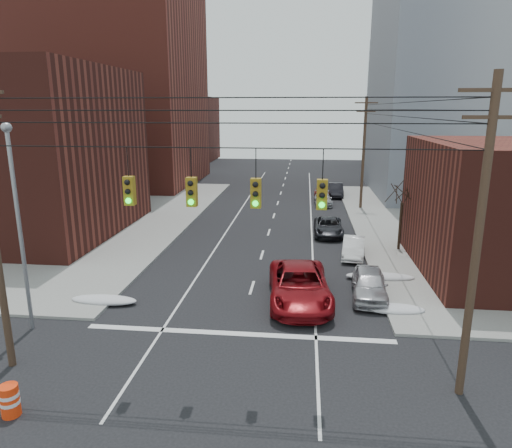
% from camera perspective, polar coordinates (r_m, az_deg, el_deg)
% --- Properties ---
extents(ground, '(160.00, 160.00, 0.00)m').
position_cam_1_polar(ground, '(15.78, -6.07, -24.51)').
color(ground, black).
rests_on(ground, ground).
extents(building_brick_tall, '(24.00, 20.00, 30.00)m').
position_cam_1_polar(building_brick_tall, '(65.92, -18.83, 17.98)').
color(building_brick_tall, maroon).
rests_on(building_brick_tall, ground).
extents(building_brick_far, '(22.00, 18.00, 12.00)m').
position_cam_1_polar(building_brick_far, '(90.78, -12.62, 11.46)').
color(building_brick_far, '#511F18').
rests_on(building_brick_far, ground).
extents(building_office, '(22.00, 20.00, 25.00)m').
position_cam_1_polar(building_office, '(59.25, 26.04, 15.41)').
color(building_office, gray).
rests_on(building_office, ground).
extents(building_glass, '(20.00, 18.00, 22.00)m').
position_cam_1_polar(building_glass, '(84.70, 21.30, 14.07)').
color(building_glass, gray).
rests_on(building_glass, ground).
extents(utility_pole_right, '(2.20, 0.28, 11.00)m').
position_cam_1_polar(utility_pole_right, '(16.55, 26.01, -1.49)').
color(utility_pole_right, '#473323').
rests_on(utility_pole_right, ground).
extents(utility_pole_far, '(2.20, 0.28, 11.00)m').
position_cam_1_polar(utility_pole_far, '(46.53, 13.30, 8.83)').
color(utility_pole_far, '#473323').
rests_on(utility_pole_far, ground).
extents(traffic_signals, '(17.00, 0.42, 2.02)m').
position_cam_1_polar(traffic_signals, '(15.45, -4.11, 4.17)').
color(traffic_signals, black).
rests_on(traffic_signals, ground).
extents(street_light, '(0.44, 0.44, 9.32)m').
position_cam_1_polar(street_light, '(22.24, -27.66, 1.39)').
color(street_light, gray).
rests_on(street_light, ground).
extents(bare_tree, '(2.09, 2.20, 4.93)m').
position_cam_1_polar(bare_tree, '(33.56, 17.61, 0.57)').
color(bare_tree, black).
rests_on(bare_tree, ground).
extents(snow_nw, '(3.50, 1.08, 0.42)m').
position_cam_1_polar(snow_nw, '(25.27, -18.48, -8.99)').
color(snow_nw, silver).
rests_on(snow_nw, ground).
extents(snow_ne, '(3.00, 1.08, 0.42)m').
position_cam_1_polar(snow_ne, '(24.00, 16.87, -10.12)').
color(snow_ne, silver).
rests_on(snow_ne, ground).
extents(snow_east_far, '(4.00, 1.08, 0.42)m').
position_cam_1_polar(snow_east_far, '(28.11, 15.23, -6.37)').
color(snow_east_far, silver).
rests_on(snow_east_far, ground).
extents(red_pickup, '(3.62, 6.90, 1.85)m').
position_cam_1_polar(red_pickup, '(24.05, 5.44, -7.63)').
color(red_pickup, maroon).
rests_on(red_pickup, ground).
extents(parked_car_a, '(2.15, 4.64, 1.54)m').
position_cam_1_polar(parked_car_a, '(25.24, 13.99, -7.31)').
color(parked_car_a, '#ACABB0').
rests_on(parked_car_a, ground).
extents(parked_car_b, '(1.90, 4.18, 1.33)m').
position_cam_1_polar(parked_car_b, '(31.83, 12.10, -2.88)').
color(parked_car_b, white).
rests_on(parked_car_b, ground).
extents(parked_car_c, '(2.26, 4.87, 1.35)m').
position_cam_1_polar(parked_car_c, '(36.94, 9.03, -0.34)').
color(parked_car_c, black).
rests_on(parked_car_c, ground).
extents(parked_car_d, '(1.91, 4.39, 1.26)m').
position_cam_1_polar(parked_car_d, '(48.47, 8.39, 3.10)').
color(parked_car_d, '#9D9EA2').
rests_on(parked_car_d, ground).
extents(parked_car_e, '(1.89, 3.86, 1.27)m').
position_cam_1_polar(parked_car_e, '(51.39, 8.28, 3.74)').
color(parked_car_e, maroon).
rests_on(parked_car_e, ground).
extents(parked_car_f, '(1.65, 4.61, 1.51)m').
position_cam_1_polar(parked_car_f, '(53.47, 9.93, 4.21)').
color(parked_car_f, black).
rests_on(parked_car_f, ground).
extents(lot_car_a, '(4.73, 2.79, 1.47)m').
position_cam_1_polar(lot_car_a, '(38.19, -22.69, -0.48)').
color(lot_car_a, silver).
rests_on(lot_car_a, sidewalk_nw).
extents(lot_car_b, '(4.86, 3.64, 1.23)m').
position_cam_1_polar(lot_car_b, '(43.41, -18.02, 1.43)').
color(lot_car_b, '#9F9FA4').
rests_on(lot_car_b, sidewalk_nw).
extents(lot_car_c, '(4.42, 2.41, 1.21)m').
position_cam_1_polar(lot_car_c, '(40.55, -24.79, -0.08)').
color(lot_car_c, black).
rests_on(lot_car_c, sidewalk_nw).
extents(lot_car_d, '(4.42, 2.70, 1.41)m').
position_cam_1_polar(lot_car_d, '(44.64, -21.36, 1.60)').
color(lot_car_d, silver).
rests_on(lot_car_d, sidewalk_nw).
extents(construction_barrel, '(0.81, 0.81, 1.09)m').
position_cam_1_polar(construction_barrel, '(17.98, -28.41, -18.79)').
color(construction_barrel, '#FF370D').
rests_on(construction_barrel, ground).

